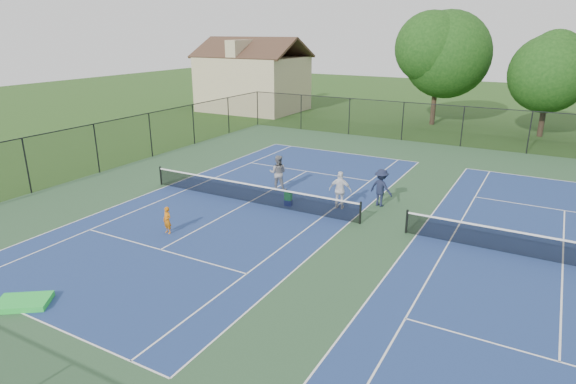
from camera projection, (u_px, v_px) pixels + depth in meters
The scene contains 15 objects.
ground at pixel (382, 228), 21.17m from camera, with size 140.00×140.00×0.00m, color #234716.
court_pad at pixel (382, 228), 21.17m from camera, with size 36.00×36.00×0.01m, color #2D512F.
tennis_court_left at pixel (249, 200), 24.37m from camera, with size 12.00×23.83×1.07m.
tennis_court_right at pixel (563, 262), 17.91m from camera, with size 12.00×23.83×1.07m.
perimeter_fence at pixel (385, 194), 20.66m from camera, with size 36.08×36.08×3.02m.
tree_back_b at pixel (439, 50), 42.42m from camera, with size 7.60×7.60×10.03m.
tree_back_c at pixel (551, 68), 37.80m from camera, with size 6.00×6.00×8.40m.
clapboard_house at pixel (253, 81), 51.49m from camera, with size 10.80×8.10×7.65m.
child_player at pixel (167, 220), 20.49m from camera, with size 0.43×0.29×1.19m, color #CF6A0D.
instructor at pixel (278, 173), 25.96m from camera, with size 0.95×0.74×1.95m, color gray.
bystander_a at pixel (340, 190), 23.26m from camera, with size 1.10×0.46×1.88m, color white.
bystander_b at pixel (381, 188), 23.61m from camera, with size 1.22×0.70×1.89m, color #181E36.
ball_crate at pixel (288, 203), 23.89m from camera, with size 0.35×0.29×0.30m, color navy.
ball_hopper at pixel (288, 196), 23.78m from camera, with size 0.34×0.28×0.40m, color green.
green_tarp at pixel (23, 302), 15.24m from camera, with size 1.57×1.02×0.19m, color green.
Camera 1 is at (5.90, -19.10, 8.29)m, focal length 30.00 mm.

